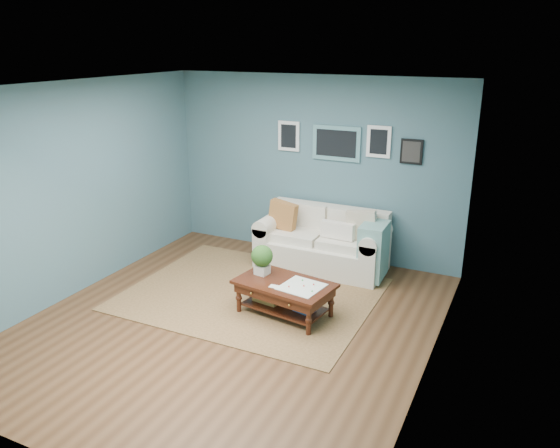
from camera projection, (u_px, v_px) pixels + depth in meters
The scene contains 4 objects.
room_shell at pixel (231, 211), 6.01m from camera, with size 5.00×5.02×2.70m.
area_rug at pixel (251, 294), 7.12m from camera, with size 3.11×2.49×0.01m, color brown.
loveseat at pixel (328, 243), 7.83m from camera, with size 1.88×0.85×0.96m.
coffee_table at pixel (281, 286), 6.52m from camera, with size 1.23×0.83×0.80m.
Camera 1 is at (2.98, -4.89, 3.15)m, focal length 35.00 mm.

